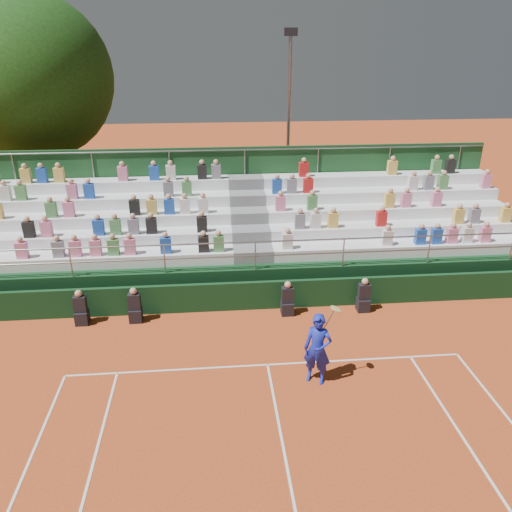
{
  "coord_description": "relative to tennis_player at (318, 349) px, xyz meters",
  "views": [
    {
      "loc": [
        -1.38,
        -11.45,
        8.29
      ],
      "look_at": [
        0.0,
        3.5,
        1.8
      ],
      "focal_mm": 35.0,
      "sensor_mm": 36.0,
      "label": 1
    }
  ],
  "objects": [
    {
      "name": "ground",
      "position": [
        -1.2,
        0.8,
        -0.99
      ],
      "size": [
        90.0,
        90.0,
        0.0
      ],
      "primitive_type": "plane",
      "color": "#B7481E",
      "rests_on": "ground"
    },
    {
      "name": "courtside_wall",
      "position": [
        -1.2,
        4.0,
        -0.49
      ],
      "size": [
        20.0,
        0.15,
        1.0
      ],
      "primitive_type": "cube",
      "color": "black",
      "rests_on": "ground"
    },
    {
      "name": "line_officials",
      "position": [
        -2.47,
        3.55,
        -0.51
      ],
      "size": [
        9.53,
        0.4,
        1.19
      ],
      "color": "black",
      "rests_on": "ground"
    },
    {
      "name": "grandstand",
      "position": [
        -1.22,
        7.24,
        0.09
      ],
      "size": [
        20.0,
        5.2,
        4.4
      ],
      "color": "black",
      "rests_on": "ground"
    },
    {
      "name": "tennis_player",
      "position": [
        0.0,
        0.0,
        0.0
      ],
      "size": [
        0.96,
        0.73,
        2.22
      ],
      "color": "#1624AB",
      "rests_on": "ground"
    },
    {
      "name": "tree_east",
      "position": [
        -10.32,
        13.36,
        5.82
      ],
      "size": [
        7.14,
        7.14,
        10.39
      ],
      "color": "#341F13",
      "rests_on": "ground"
    },
    {
      "name": "floodlight_mast",
      "position": [
        1.24,
        13.67,
        4.11
      ],
      "size": [
        0.6,
        0.25,
        8.84
      ],
      "color": "gray",
      "rests_on": "ground"
    }
  ]
}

